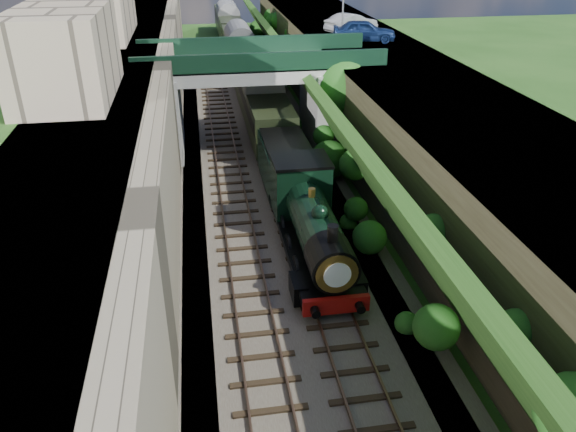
{
  "coord_description": "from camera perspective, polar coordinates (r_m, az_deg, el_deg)",
  "views": [
    {
      "loc": [
        -3.57,
        -13.75,
        14.41
      ],
      "look_at": [
        0.0,
        8.17,
        2.71
      ],
      "focal_mm": 35.0,
      "sensor_mm": 36.0,
      "label": 1
    }
  ],
  "objects": [
    {
      "name": "car_blue",
      "position": [
        45.06,
        7.73,
        18.15
      ],
      "size": [
        5.02,
        2.76,
        1.62
      ],
      "primitive_type": "imported",
      "rotation": [
        0.0,
        0.0,
        1.38
      ],
      "color": "navy",
      "rests_on": "street_plateau_right"
    },
    {
      "name": "retaining_wall",
      "position": [
        35.52,
        -12.07,
        9.27
      ],
      "size": [
        1.0,
        90.0,
        7.0
      ],
      "primitive_type": "cube",
      "color": "#756B56",
      "rests_on": "ground"
    },
    {
      "name": "locomotive",
      "position": [
        26.08,
        2.44,
        -0.93
      ],
      "size": [
        3.1,
        10.22,
        3.83
      ],
      "color": "black",
      "rests_on": "trackbed"
    },
    {
      "name": "embankment_slope",
      "position": [
        38.1,
        4.31,
        9.98
      ],
      "size": [
        4.44,
        90.0,
        6.36
      ],
      "color": "#1E4714",
      "rests_on": "ground"
    },
    {
      "name": "tree",
      "position": [
        37.79,
        5.75,
        12.67
      ],
      "size": [
        3.6,
        3.8,
        6.6
      ],
      "color": "black",
      "rests_on": "ground"
    },
    {
      "name": "building_near",
      "position": [
        28.88,
        -21.71,
        15.11
      ],
      "size": [
        4.0,
        8.0,
        4.0
      ],
      "primitive_type": "cube",
      "color": "gray",
      "rests_on": "street_plateau_left"
    },
    {
      "name": "coach_rear",
      "position": [
        81.03,
        -6.1,
        18.85
      ],
      "size": [
        2.9,
        18.0,
        3.7
      ],
      "color": "black",
      "rests_on": "trackbed"
    },
    {
      "name": "tender",
      "position": [
        32.72,
        -0.13,
        4.77
      ],
      "size": [
        2.7,
        6.0,
        3.05
      ],
      "color": "black",
      "rests_on": "trackbed"
    },
    {
      "name": "street_plateau_left",
      "position": [
        35.88,
        -17.71,
        8.76
      ],
      "size": [
        6.0,
        90.0,
        7.0
      ],
      "primitive_type": "cube",
      "color": "#262628",
      "rests_on": "ground"
    },
    {
      "name": "car_silver",
      "position": [
        48.96,
        6.44,
        18.91
      ],
      "size": [
        4.81,
        3.47,
        1.51
      ],
      "primitive_type": "imported",
      "rotation": [
        0.0,
        0.0,
        2.03
      ],
      "color": "#999A9E",
      "rests_on": "street_plateau_right"
    },
    {
      "name": "street_plateau_right",
      "position": [
        37.91,
        11.54,
        9.9
      ],
      "size": [
        8.0,
        90.0,
        6.25
      ],
      "primitive_type": "cube",
      "color": "#262628",
      "rests_on": "ground"
    },
    {
      "name": "track_right",
      "position": [
        36.91,
        -1.12,
        5.2
      ],
      "size": [
        2.5,
        90.0,
        0.2
      ],
      "color": "black",
      "rests_on": "trackbed"
    },
    {
      "name": "ground",
      "position": [
        20.23,
        3.91,
        -17.72
      ],
      "size": [
        160.0,
        160.0,
        0.0
      ],
      "primitive_type": "plane",
      "color": "#1E4714",
      "rests_on": "ground"
    },
    {
      "name": "track_left",
      "position": [
        36.63,
        -6.1,
        4.87
      ],
      "size": [
        2.5,
        90.0,
        0.2
      ],
      "color": "black",
      "rests_on": "trackbed"
    },
    {
      "name": "coach_front",
      "position": [
        44.36,
        -2.77,
        11.56
      ],
      "size": [
        2.9,
        18.0,
        3.7
      ],
      "color": "black",
      "rests_on": "trackbed"
    },
    {
      "name": "road_bridge",
      "position": [
        39.4,
        -2.41,
        12.54
      ],
      "size": [
        16.0,
        6.4,
        7.25
      ],
      "color": "gray",
      "rests_on": "ground"
    },
    {
      "name": "coach_middle",
      "position": [
        62.56,
        -4.9,
        16.28
      ],
      "size": [
        2.9,
        18.0,
        3.7
      ],
      "color": "black",
      "rests_on": "trackbed"
    },
    {
      "name": "trackbed",
      "position": [
        36.83,
        -2.97,
        4.87
      ],
      "size": [
        10.0,
        90.0,
        0.2
      ],
      "primitive_type": "cube",
      "color": "#473F38",
      "rests_on": "ground"
    }
  ]
}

